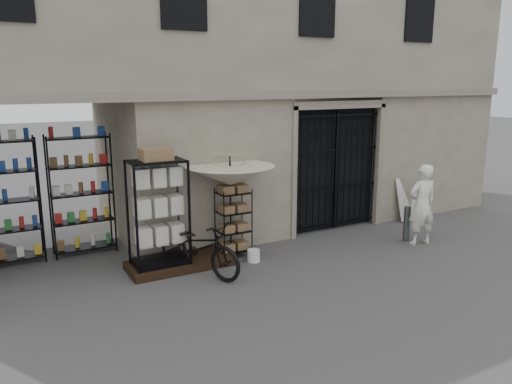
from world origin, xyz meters
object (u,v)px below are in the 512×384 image
wire_rack (233,223)px  market_umbrella (230,170)px  bicycle (199,273)px  display_cabinet (159,218)px  steel_bollard (407,224)px  easel_sign (410,200)px  white_bucket (254,256)px  shopkeeper (419,244)px

wire_rack → market_umbrella: 1.12m
market_umbrella → bicycle: 2.08m
display_cabinet → wire_rack: 1.63m
steel_bollard → easel_sign: (1.23, 1.14, 0.17)m
display_cabinet → market_umbrella: bearing=-3.8°
steel_bollard → white_bucket: bearing=172.4°
market_umbrella → easel_sign: market_umbrella is taller
white_bucket → steel_bollard: bearing=-7.6°
display_cabinet → bicycle: 1.28m
easel_sign → shopkeeper: bearing=-149.4°
steel_bollard → easel_sign: easel_sign is taller
steel_bollard → display_cabinet: bearing=170.9°
wire_rack → display_cabinet: bearing=-176.0°
white_bucket → steel_bollard: steel_bollard is taller
display_cabinet → steel_bollard: 5.56m
display_cabinet → shopkeeper: bearing=-17.6°
bicycle → shopkeeper: size_ratio=1.11×
display_cabinet → steel_bollard: size_ratio=2.71×
display_cabinet → white_bucket: display_cabinet is taller
wire_rack → steel_bollard: bearing=-13.6°
display_cabinet → easel_sign: bearing=-3.3°
bicycle → white_bucket: bearing=-21.0°
market_umbrella → bicycle: market_umbrella is taller
white_bucket → shopkeeper: bearing=-12.1°
market_umbrella → easel_sign: 5.33m
market_umbrella → bicycle: size_ratio=1.27×
white_bucket → steel_bollard: 3.70m
white_bucket → easel_sign: bearing=7.6°
wire_rack → market_umbrella: bearing=-149.3°
display_cabinet → wire_rack: (1.59, 0.10, -0.35)m
steel_bollard → easel_sign: 1.69m
white_bucket → shopkeeper: (3.75, -0.80, -0.12)m
white_bucket → bicycle: bicycle is taller
shopkeeper → easel_sign: easel_sign is taller
wire_rack → easel_sign: (5.09, 0.17, -0.13)m
shopkeeper → bicycle: bearing=1.1°
display_cabinet → market_umbrella: market_umbrella is taller
bicycle → easel_sign: bearing=-17.5°
display_cabinet → wire_rack: bearing=-2.1°
wire_rack → shopkeeper: 4.21m
market_umbrella → shopkeeper: bearing=-16.9°
white_bucket → easel_sign: easel_sign is taller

